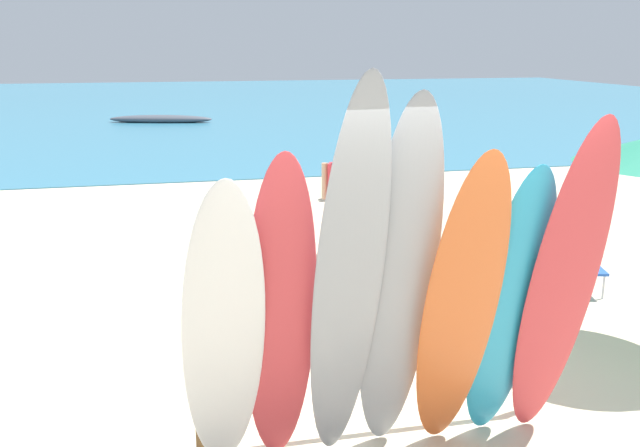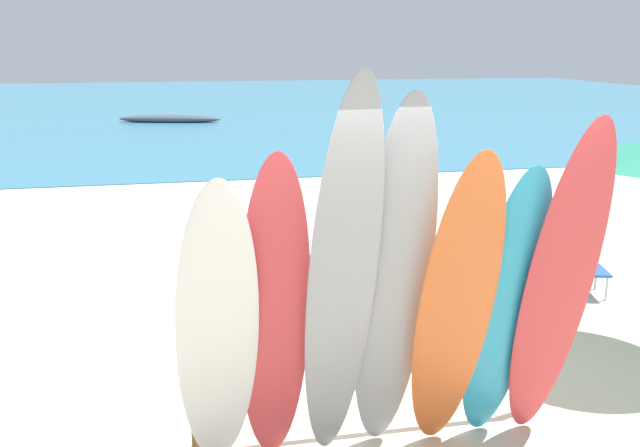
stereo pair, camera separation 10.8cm
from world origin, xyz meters
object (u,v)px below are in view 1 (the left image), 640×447
object	(u,v)px
surfboard_white_0	(224,335)
surfboard_grey_3	(399,285)
surfboard_red_6	(562,287)
beachgoer_by_water	(342,194)
surfboard_rack	(376,367)
surfboard_red_1	(280,318)
surfboard_grey_2	(348,285)
surfboard_teal_5	(509,308)
distant_boat	(161,119)
beach_chair_red	(577,254)
beachgoer_photographing	(361,149)
surfboard_orange_4	(461,308)

from	to	relation	value
surfboard_white_0	surfboard_grey_3	bearing A→B (deg)	-2.73
surfboard_red_6	beachgoer_by_water	size ratio (longest dim) A/B	1.71
surfboard_rack	surfboard_red_1	size ratio (longest dim) A/B	1.20
surfboard_white_0	surfboard_grey_2	size ratio (longest dim) A/B	0.78
surfboard_grey_2	surfboard_grey_3	size ratio (longest dim) A/B	1.05
surfboard_teal_5	surfboard_grey_3	bearing A→B (deg)	176.12
surfboard_red_1	surfboard_grey_3	size ratio (longest dim) A/B	0.86
distant_boat	beachgoer_by_water	bearing A→B (deg)	-82.78
surfboard_grey_2	beach_chair_red	xyz separation A→B (m)	(3.65, 3.06, -0.94)
surfboard_red_1	beachgoer_photographing	distance (m)	9.17
surfboard_orange_4	surfboard_red_6	distance (m)	0.74
surfboard_grey_3	beachgoer_photographing	xyz separation A→B (m)	(2.25, 8.68, -0.41)
surfboard_red_1	beachgoer_photographing	xyz separation A→B (m)	(3.05, 8.64, -0.24)
surfboard_grey_2	surfboard_grey_3	xyz separation A→B (m)	(0.37, 0.09, -0.06)
surfboard_grey_3	beach_chair_red	world-z (taller)	surfboard_grey_3
surfboard_red_6	beachgoer_by_water	distance (m)	5.08
beachgoer_photographing	surfboard_rack	bearing A→B (deg)	-156.10
surfboard_rack	beach_chair_red	world-z (taller)	beach_chair_red
surfboard_white_0	surfboard_teal_5	bearing A→B (deg)	-2.30
beach_chair_red	surfboard_grey_2	bearing A→B (deg)	-124.90
surfboard_orange_4	surfboard_teal_5	distance (m)	0.41
surfboard_red_6	beach_chair_red	distance (m)	3.80
surfboard_teal_5	beachgoer_by_water	bearing A→B (deg)	83.56
surfboard_grey_3	surfboard_red_6	world-z (taller)	surfboard_grey_3
surfboard_red_6	beach_chair_red	bearing A→B (deg)	53.52
surfboard_red_1	surfboard_grey_3	bearing A→B (deg)	-3.49
surfboard_rack	beachgoer_by_water	world-z (taller)	beachgoer_by_water
surfboard_grey_3	beachgoer_by_water	bearing A→B (deg)	78.59
surfboard_teal_5	beachgoer_by_water	xyz separation A→B (m)	(0.10, 4.95, -0.21)
beachgoer_by_water	beach_chair_red	size ratio (longest dim) A/B	1.78
surfboard_rack	surfboard_orange_4	size ratio (longest dim) A/B	1.19
surfboard_white_0	beachgoer_photographing	distance (m)	9.34
surfboard_orange_4	distant_boat	world-z (taller)	surfboard_orange_4
surfboard_grey_2	surfboard_teal_5	xyz separation A→B (m)	(1.19, 0.11, -0.30)
surfboard_teal_5	surfboard_red_6	xyz separation A→B (m)	(0.33, -0.10, 0.16)
surfboard_red_1	surfboard_grey_3	xyz separation A→B (m)	(0.79, -0.04, 0.17)
surfboard_rack	surfboard_orange_4	xyz separation A→B (m)	(0.42, -0.51, 0.62)
surfboard_rack	surfboard_grey_2	size ratio (longest dim) A/B	0.98
surfboard_red_1	surfboard_white_0	bearing A→B (deg)	-173.14
surfboard_grey_2	surfboard_rack	bearing A→B (deg)	50.79
surfboard_grey_2	surfboard_red_6	distance (m)	1.53
surfboard_orange_4	beachgoer_by_water	xyz separation A→B (m)	(0.49, 5.03, -0.28)
surfboard_grey_3	surfboard_white_0	bearing A→B (deg)	179.43
surfboard_rack	beachgoer_photographing	size ratio (longest dim) A/B	1.78
distant_boat	beach_chair_red	bearing A→B (deg)	-76.81
surfboard_red_1	surfboard_grey_2	xyz separation A→B (m)	(0.42, -0.13, 0.24)
surfboard_red_1	surfboard_red_6	world-z (taller)	surfboard_red_6
surfboard_rack	distant_boat	bearing A→B (deg)	93.40
surfboard_white_0	surfboard_grey_3	size ratio (longest dim) A/B	0.82
beachgoer_photographing	beachgoer_by_water	bearing A→B (deg)	-160.62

